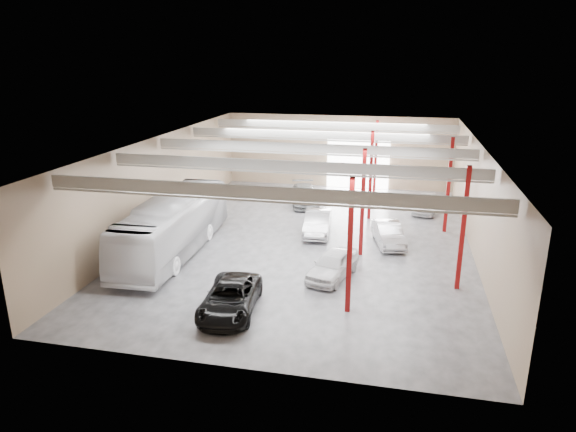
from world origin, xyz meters
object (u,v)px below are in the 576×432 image
at_px(car_row_a, 333,265).
at_px(car_row_b, 318,223).
at_px(black_sedan, 230,298).
at_px(coach_bus, 174,225).
at_px(car_right_far, 426,203).
at_px(car_right_near, 388,234).
at_px(car_row_c, 305,195).

distance_m(car_row_a, car_row_b, 7.80).
xyz_separation_m(black_sedan, car_row_a, (4.50, 5.37, 0.03)).
bearing_deg(car_row_b, black_sedan, -104.88).
relative_size(coach_bus, car_row_b, 2.64).
bearing_deg(car_right_far, car_row_a, -101.12).
xyz_separation_m(car_row_a, car_right_far, (5.80, 14.85, -0.02)).
bearing_deg(car_row_a, black_sedan, -114.67).
bearing_deg(car_right_far, black_sedan, -106.77).
bearing_deg(car_right_near, black_sedan, -136.43).
bearing_deg(car_row_c, car_right_far, -15.48).
xyz_separation_m(coach_bus, car_right_far, (16.52, 13.06, -1.10)).
bearing_deg(car_row_c, car_right_near, -63.84).
relative_size(car_row_a, car_right_near, 1.00).
bearing_deg(car_row_a, car_row_c, 121.93).
bearing_deg(coach_bus, car_right_near, 16.17).
height_order(black_sedan, car_row_a, car_row_a).
xyz_separation_m(car_row_a, car_row_b, (-2.13, 7.50, 0.04)).
distance_m(coach_bus, car_row_b, 10.36).
relative_size(car_right_near, car_right_far, 1.02).
height_order(coach_bus, car_row_a, coach_bus).
xyz_separation_m(coach_bus, car_row_a, (10.72, -1.79, -1.08)).
bearing_deg(car_row_a, coach_bus, -174.22).
xyz_separation_m(black_sedan, car_row_c, (0.01, 20.37, 0.04)).
distance_m(coach_bus, car_row_a, 10.92).
xyz_separation_m(coach_bus, car_row_b, (8.59, 5.71, -1.04)).
bearing_deg(car_right_far, coach_bus, -131.46).
height_order(car_row_c, car_right_near, car_row_c).
relative_size(black_sedan, car_right_near, 1.19).
height_order(car_row_b, car_right_far, car_row_b).
bearing_deg(black_sedan, car_right_near, 51.73).
height_order(car_row_c, car_right_far, car_row_c).
xyz_separation_m(black_sedan, car_row_b, (2.37, 12.87, 0.07)).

